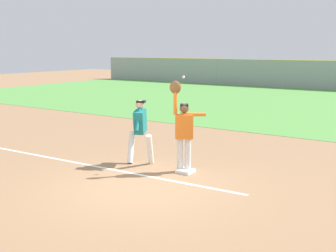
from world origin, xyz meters
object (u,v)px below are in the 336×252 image
object	(u,v)px
fielder	(183,128)
runner	(140,127)
first_base	(185,171)
baseball	(183,77)
parked_car_tan	(295,76)

from	to	relation	value
fielder	runner	world-z (taller)	fielder
runner	first_base	bearing A→B (deg)	-25.35
fielder	baseball	size ratio (longest dim) A/B	30.81
parked_car_tan	runner	bearing A→B (deg)	-74.94
first_base	baseball	world-z (taller)	baseball
first_base	parked_car_tan	distance (m)	29.24
fielder	baseball	xyz separation A→B (m)	(-0.20, 0.31, 1.22)
first_base	runner	xyz separation A→B (m)	(-1.45, 0.04, 0.96)
runner	fielder	bearing A→B (deg)	-22.81
parked_car_tan	fielder	bearing A→B (deg)	-72.35
runner	baseball	bearing A→B (deg)	-7.55
first_base	runner	distance (m)	1.74
first_base	fielder	world-z (taller)	fielder
runner	parked_car_tan	distance (m)	28.90
first_base	baseball	distance (m)	2.35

